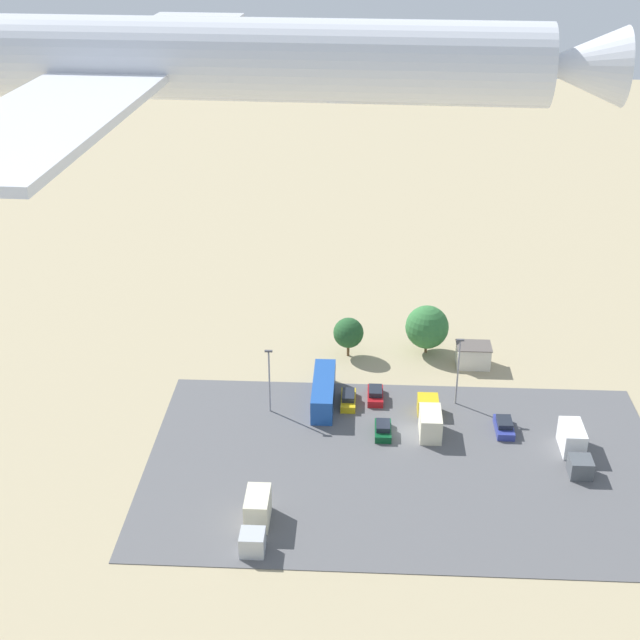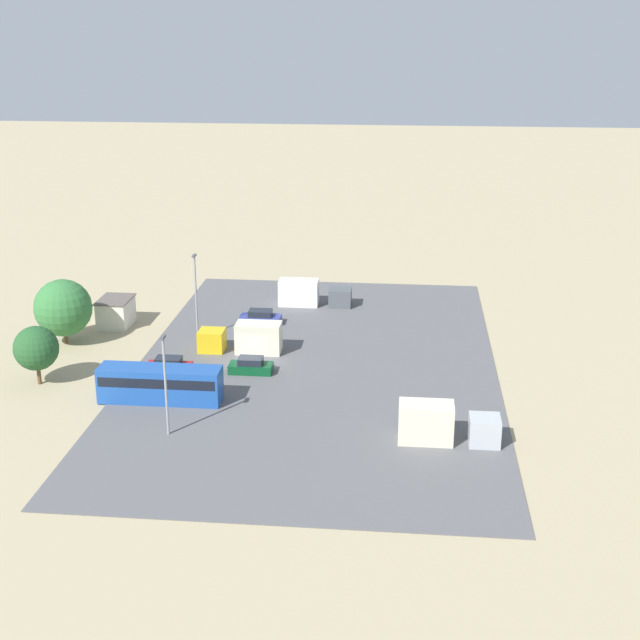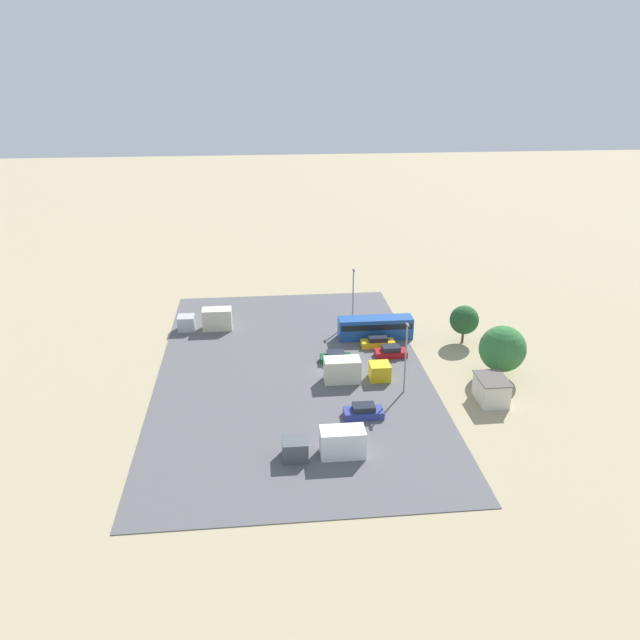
% 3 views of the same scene
% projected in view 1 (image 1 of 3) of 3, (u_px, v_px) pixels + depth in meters
% --- Properties ---
extents(ground_plane, '(400.00, 400.00, 0.00)m').
position_uv_depth(ground_plane, '(403.00, 432.00, 102.36)').
color(ground_plane, tan).
extents(parking_lot_surface, '(56.11, 33.74, 0.08)m').
position_uv_depth(parking_lot_surface, '(404.00, 465.00, 96.62)').
color(parking_lot_surface, '#565659').
rests_on(parking_lot_surface, ground).
extents(shed_building, '(4.49, 3.35, 3.00)m').
position_uv_depth(shed_building, '(473.00, 355.00, 115.58)').
color(shed_building, silver).
rests_on(shed_building, ground).
extents(bus, '(2.60, 10.49, 3.03)m').
position_uv_depth(bus, '(324.00, 390.00, 107.36)').
color(bus, '#1E4C9E').
rests_on(bus, ground).
extents(parked_car_0, '(1.87, 4.02, 1.46)m').
position_uv_depth(parked_car_0, '(383.00, 429.00, 101.65)').
color(parked_car_0, '#0C4723').
rests_on(parked_car_0, ground).
extents(parked_car_1, '(1.89, 4.20, 1.50)m').
position_uv_depth(parked_car_1, '(375.00, 395.00, 108.39)').
color(parked_car_1, maroon).
rests_on(parked_car_1, ground).
extents(parked_car_2, '(1.99, 4.38, 1.48)m').
position_uv_depth(parked_car_2, '(504.00, 426.00, 102.24)').
color(parked_car_2, navy).
rests_on(parked_car_2, ground).
extents(parked_car_3, '(1.77, 4.62, 1.48)m').
position_uv_depth(parked_car_3, '(348.00, 399.00, 107.50)').
color(parked_car_3, gold).
rests_on(parked_car_3, ground).
extents(parked_truck_0, '(2.35, 7.80, 3.12)m').
position_uv_depth(parked_truck_0, '(256.00, 518.00, 86.49)').
color(parked_truck_0, '#ADB2B7').
rests_on(parked_truck_0, ground).
extents(parked_truck_1, '(2.43, 8.12, 2.97)m').
position_uv_depth(parked_truck_1, '(430.00, 418.00, 102.36)').
color(parked_truck_1, gold).
rests_on(parked_truck_1, ground).
extents(parked_truck_2, '(2.39, 8.25, 2.91)m').
position_uv_depth(parked_truck_2, '(574.00, 446.00, 97.46)').
color(parked_truck_2, '#4C5156').
rests_on(parked_truck_2, ground).
extents(tree_near_shed, '(5.76, 5.76, 6.67)m').
position_uv_depth(tree_near_shed, '(427.00, 327.00, 117.80)').
color(tree_near_shed, brown).
rests_on(tree_near_shed, ground).
extents(tree_apron_mid, '(4.01, 4.01, 5.43)m').
position_uv_depth(tree_apron_mid, '(348.00, 333.00, 117.12)').
color(tree_apron_mid, brown).
rests_on(tree_apron_mid, ground).
extents(light_pole_lot_centre, '(0.90, 0.28, 8.78)m').
position_uv_depth(light_pole_lot_centre, '(458.00, 369.00, 105.66)').
color(light_pole_lot_centre, gray).
rests_on(light_pole_lot_centre, ground).
extents(light_pole_lot_edge, '(0.90, 0.28, 8.23)m').
position_uv_depth(light_pole_lot_edge, '(269.00, 378.00, 104.28)').
color(light_pole_lot_edge, gray).
rests_on(light_pole_lot_edge, ground).
extents(airplane, '(41.99, 35.10, 9.47)m').
position_uv_depth(airplane, '(144.00, 58.00, 40.39)').
color(airplane, silver).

